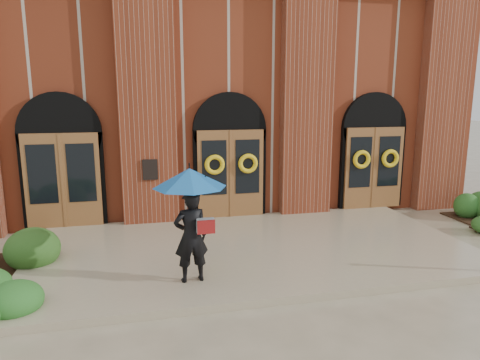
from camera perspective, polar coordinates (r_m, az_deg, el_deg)
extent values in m
plane|color=tan|center=(10.03, 1.95, -9.82)|extent=(90.00, 90.00, 0.00)
cube|color=tan|center=(10.14, 1.73, -9.13)|extent=(10.00, 5.30, 0.15)
cube|color=maroon|center=(18.11, -5.30, 10.86)|extent=(16.00, 12.00, 7.00)
cube|color=black|center=(11.68, -11.89, 1.37)|extent=(0.40, 0.05, 0.55)
cube|color=maroon|center=(11.77, -12.29, 10.48)|extent=(1.50, 0.45, 7.00)
cube|color=maroon|center=(12.66, 8.90, 10.64)|extent=(1.50, 0.45, 7.00)
cube|color=maroon|center=(14.91, 25.43, 9.77)|extent=(1.50, 0.45, 7.00)
cube|color=brown|center=(12.14, -22.54, -0.09)|extent=(1.90, 0.10, 2.50)
cylinder|color=black|center=(12.12, -22.87, 5.85)|extent=(2.10, 0.22, 2.10)
cube|color=brown|center=(12.20, -1.25, 0.83)|extent=(1.90, 0.10, 2.50)
cylinder|color=black|center=(12.17, -1.41, 6.74)|extent=(2.10, 0.22, 2.10)
cube|color=brown|center=(13.81, 17.37, 1.54)|extent=(1.90, 0.10, 2.50)
cylinder|color=black|center=(13.79, 17.38, 6.76)|extent=(2.10, 0.22, 2.10)
torus|color=yellow|center=(11.95, -3.40, 2.05)|extent=(0.57, 0.13, 0.57)
torus|color=yellow|center=(12.14, 1.08, 2.21)|extent=(0.57, 0.13, 0.57)
torus|color=yellow|center=(13.43, 15.92, 2.65)|extent=(0.57, 0.13, 0.57)
torus|color=yellow|center=(13.91, 19.40, 2.73)|extent=(0.57, 0.13, 0.57)
imported|color=black|center=(8.06, -6.56, -7.47)|extent=(0.68, 0.49, 1.75)
cone|color=#145AA1|center=(7.78, -6.74, 0.30)|extent=(1.49, 1.49, 0.35)
cylinder|color=black|center=(7.84, -6.26, -3.11)|extent=(0.02, 0.02, 0.59)
cube|color=#9EA1A3|center=(7.89, -4.62, -6.08)|extent=(0.34, 0.20, 0.26)
cube|color=maroon|center=(7.80, -4.52, -6.28)|extent=(0.33, 0.06, 0.26)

